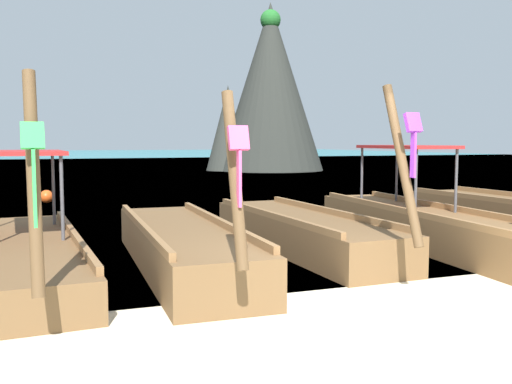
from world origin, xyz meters
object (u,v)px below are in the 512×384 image
object	(u,v)px
longtail_boat_green_ribbon	(28,253)
mooring_buoy_near	(47,197)
longtail_boat_yellow_ribbon	(429,226)
karst_rock	(267,90)
longtail_boat_pink_ribbon	(182,247)
longtail_boat_violet_ribbon	(302,232)

from	to	relation	value
longtail_boat_green_ribbon	mooring_buoy_near	distance (m)	9.63
longtail_boat_green_ribbon	mooring_buoy_near	world-z (taller)	longtail_boat_green_ribbon
longtail_boat_yellow_ribbon	karst_rock	xyz separation A→B (m)	(7.16, 26.03, 4.80)
longtail_boat_pink_ribbon	mooring_buoy_near	size ratio (longest dim) A/B	14.00
longtail_boat_pink_ribbon	longtail_boat_yellow_ribbon	size ratio (longest dim) A/B	0.79
longtail_boat_pink_ribbon	karst_rock	distance (m)	29.10
longtail_boat_pink_ribbon	longtail_boat_yellow_ribbon	xyz separation A→B (m)	(4.52, 0.19, 0.04)
longtail_boat_pink_ribbon	mooring_buoy_near	bearing A→B (deg)	100.51
longtail_boat_yellow_ribbon	mooring_buoy_near	size ratio (longest dim) A/B	17.84
longtail_boat_yellow_ribbon	longtail_boat_pink_ribbon	bearing A→B (deg)	-177.65
longtail_boat_yellow_ribbon	karst_rock	distance (m)	27.42
longtail_boat_pink_ribbon	longtail_boat_violet_ribbon	distance (m)	2.36
longtail_boat_pink_ribbon	longtail_boat_green_ribbon	bearing A→B (deg)	170.24
longtail_boat_yellow_ribbon	mooring_buoy_near	distance (m)	11.69
longtail_boat_violet_ribbon	mooring_buoy_near	xyz separation A→B (m)	(-4.11, 9.30, -0.10)
longtail_boat_violet_ribbon	mooring_buoy_near	world-z (taller)	longtail_boat_violet_ribbon
karst_rock	mooring_buoy_near	size ratio (longest dim) A/B	26.57
longtail_boat_violet_ribbon	mooring_buoy_near	size ratio (longest dim) A/B	14.40
longtail_boat_green_ribbon	longtail_boat_yellow_ribbon	xyz separation A→B (m)	(6.64, -0.18, 0.05)
longtail_boat_green_ribbon	karst_rock	world-z (taller)	karst_rock
longtail_boat_violet_ribbon	longtail_boat_yellow_ribbon	size ratio (longest dim) A/B	0.81
longtail_boat_yellow_ribbon	karst_rock	bearing A→B (deg)	74.63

